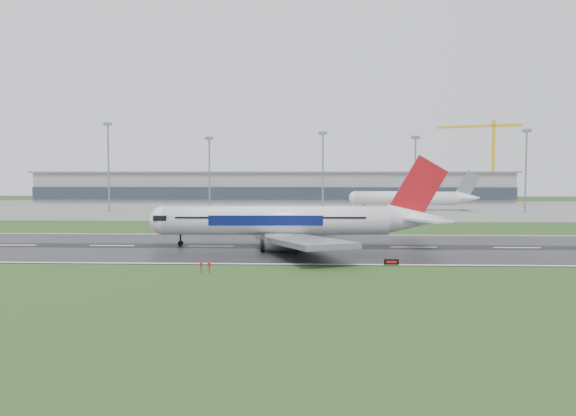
{
  "coord_description": "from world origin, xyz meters",
  "views": [
    {
      "loc": [
        19.79,
        -110.19,
        14.36
      ],
      "look_at": [
        14.84,
        12.0,
        7.0
      ],
      "focal_mm": 35.04,
      "sensor_mm": 36.0,
      "label": 1
    }
  ],
  "objects": [
    {
      "name": "runway_sign",
      "position": [
        32.51,
        -22.03,
        0.52
      ],
      "size": [
        2.25,
        1.01,
        1.04
      ],
      "primitive_type": null,
      "rotation": [
        0.0,
        0.0,
        -0.34
      ],
      "color": "black",
      "rests_on": "ground"
    },
    {
      "name": "main_airliner",
      "position": [
        17.01,
        0.82,
        8.72
      ],
      "size": [
        60.05,
        57.36,
        17.23
      ],
      "primitive_type": null,
      "rotation": [
        0.0,
        0.0,
        0.03
      ],
      "color": "white",
      "rests_on": "runway"
    },
    {
      "name": "runway",
      "position": [
        0.0,
        0.0,
        0.05
      ],
      "size": [
        400.0,
        45.0,
        0.1
      ],
      "primitive_type": "cube",
      "color": "black",
      "rests_on": "ground"
    },
    {
      "name": "parked_airliner",
      "position": [
        59.72,
        115.81,
        7.7
      ],
      "size": [
        58.18,
        55.13,
        15.23
      ],
      "primitive_type": null,
      "rotation": [
        0.0,
        0.0,
        -0.14
      ],
      "color": "white",
      "rests_on": "apron"
    },
    {
      "name": "floodmast_1",
      "position": [
        -56.82,
        100.0,
        16.35
      ],
      "size": [
        0.64,
        0.64,
        32.7
      ],
      "primitive_type": "cylinder",
      "color": "gray",
      "rests_on": "ground"
    },
    {
      "name": "ground",
      "position": [
        0.0,
        0.0,
        0.0
      ],
      "size": [
        520.0,
        520.0,
        0.0
      ],
      "primitive_type": "plane",
      "color": "#224318",
      "rests_on": "ground"
    },
    {
      "name": "floodmast_5",
      "position": [
        98.88,
        100.0,
        14.86
      ],
      "size": [
        0.64,
        0.64,
        29.73
      ],
      "primitive_type": "cylinder",
      "color": "gray",
      "rests_on": "ground"
    },
    {
      "name": "floodmast_4",
      "position": [
        58.52,
        100.0,
        13.69
      ],
      "size": [
        0.64,
        0.64,
        27.38
      ],
      "primitive_type": "cylinder",
      "color": "gray",
      "rests_on": "ground"
    },
    {
      "name": "floodmast_3",
      "position": [
        24.27,
        100.0,
        14.51
      ],
      "size": [
        0.64,
        0.64,
        29.01
      ],
      "primitive_type": "cylinder",
      "color": "gray",
      "rests_on": "ground"
    },
    {
      "name": "terminal",
      "position": [
        0.0,
        185.0,
        7.5
      ],
      "size": [
        240.0,
        36.0,
        15.0
      ],
      "primitive_type": "cube",
      "color": "gray",
      "rests_on": "ground"
    },
    {
      "name": "floodmast_2",
      "position": [
        -18.34,
        100.0,
        13.62
      ],
      "size": [
        0.64,
        0.64,
        27.25
      ],
      "primitive_type": "cylinder",
      "color": "gray",
      "rests_on": "ground"
    },
    {
      "name": "apron",
      "position": [
        0.0,
        125.0,
        0.04
      ],
      "size": [
        400.0,
        130.0,
        0.08
      ],
      "primitive_type": "cube",
      "color": "slate",
      "rests_on": "ground"
    },
    {
      "name": "tower_crane",
      "position": [
        118.93,
        200.0,
        21.8
      ],
      "size": [
        42.27,
        17.36,
        43.6
      ],
      "primitive_type": null,
      "rotation": [
        0.0,
        0.0,
        -0.35
      ],
      "color": "gold",
      "rests_on": "ground"
    }
  ]
}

